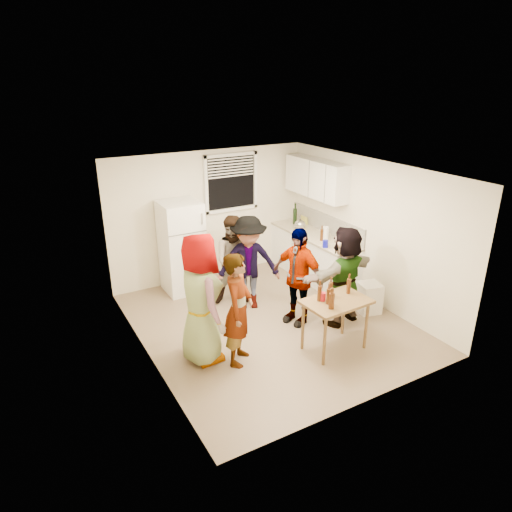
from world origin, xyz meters
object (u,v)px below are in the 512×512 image
trash_bin (369,298)px  red_cup (322,300)px  kettle (300,229)px  guest_back_left (236,302)px  blue_cup (325,247)px  guest_grey (204,358)px  guest_black (296,321)px  serving_table (333,348)px  beer_bottle_table (328,304)px  guest_back_right (249,306)px  guest_orange (341,321)px  refrigerator (182,247)px  beer_bottle_counter (321,241)px  wine_bottle (295,224)px  guest_stripe (239,360)px

trash_bin → red_cup: red_cup is taller
kettle → guest_back_left: (-1.79, -0.65, -0.90)m
kettle → blue_cup: 1.12m
guest_grey → guest_black: 1.76m
serving_table → beer_bottle_table: bearing=-173.6°
guest_back_left → guest_back_right: 0.27m
blue_cup → guest_orange: blue_cup is taller
beer_bottle_table → red_cup: size_ratio=1.92×
refrigerator → kettle: refrigerator is taller
beer_bottle_counter → guest_grey: 3.29m
beer_bottle_counter → blue_cup: size_ratio=1.63×
kettle → wine_bottle: wine_bottle is taller
beer_bottle_table → guest_back_left: bearing=101.2°
wine_bottle → guest_black: bearing=-123.0°
trash_bin → kettle: bearing=90.5°
guest_back_right → guest_black: size_ratio=1.02×
trash_bin → guest_back_right: 2.07m
beer_bottle_counter → blue_cup: bearing=-116.4°
wine_bottle → beer_bottle_table: bearing=-116.1°
beer_bottle_table → red_cup: 0.12m
kettle → wine_bottle: (0.10, 0.33, 0.00)m
refrigerator → guest_back_right: bearing=-59.0°
blue_cup → kettle: bearing=79.2°
red_cup → guest_back_right: 1.87m
guest_black → serving_table: bearing=-17.4°
blue_cup → refrigerator: bearing=147.2°
beer_bottle_table → guest_orange: 1.26m
beer_bottle_table → guest_black: size_ratio=0.14×
trash_bin → beer_bottle_table: (-1.40, -0.63, 0.54)m
serving_table → guest_stripe: size_ratio=0.58×
wine_bottle → guest_grey: size_ratio=0.17×
serving_table → red_cup: red_cup is taller
wine_bottle → guest_orange: wine_bottle is taller
blue_cup → guest_orange: (-0.39, -1.01, -0.90)m
kettle → serving_table: bearing=-128.0°
guest_grey → beer_bottle_table: bearing=-115.7°
beer_bottle_counter → red_cup: bearing=-126.7°
beer_bottle_table → guest_stripe: (-1.19, 0.44, -0.79)m
kettle → beer_bottle_counter: bearing=-107.3°
beer_bottle_counter → blue_cup: (-0.16, -0.32, 0.00)m
wine_bottle → guest_back_right: wine_bottle is taller
refrigerator → guest_back_right: 1.65m
guest_black → guest_orange: size_ratio=0.99×
guest_stripe → red_cup: bearing=-63.8°
guest_stripe → guest_black: size_ratio=1.01×
wine_bottle → trash_bin: wine_bottle is taller
blue_cup → guest_black: (-1.03, -0.63, -0.90)m
serving_table → guest_orange: bearing=42.6°
guest_back_right → guest_orange: 1.61m
blue_cup → guest_back_right: blue_cup is taller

